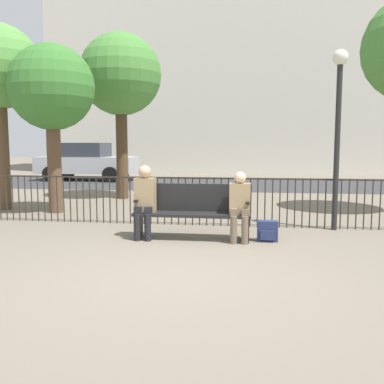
% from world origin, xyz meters
% --- Properties ---
extents(ground_plane, '(80.00, 80.00, 0.00)m').
position_xyz_m(ground_plane, '(0.00, 0.00, 0.00)').
color(ground_plane, '#706656').
extents(park_bench, '(1.96, 0.45, 0.92)m').
position_xyz_m(park_bench, '(0.00, 2.02, 0.50)').
color(park_bench, black).
rests_on(park_bench, ground).
extents(seated_person_0, '(0.34, 0.39, 1.24)m').
position_xyz_m(seated_person_0, '(-0.80, 1.89, 0.69)').
color(seated_person_0, black).
rests_on(seated_person_0, ground).
extents(seated_person_1, '(0.34, 0.39, 1.15)m').
position_xyz_m(seated_person_1, '(0.79, 1.89, 0.64)').
color(seated_person_1, brown).
rests_on(seated_person_1, ground).
extents(backpack, '(0.34, 0.22, 0.34)m').
position_xyz_m(backpack, '(1.25, 1.97, 0.17)').
color(backpack, navy).
rests_on(backpack, ground).
extents(fence_railing, '(9.01, 0.03, 0.95)m').
position_xyz_m(fence_railing, '(-0.02, 3.17, 0.56)').
color(fence_railing, '#2D2823').
rests_on(fence_railing, ground).
extents(tree_2, '(2.31, 2.31, 4.70)m').
position_xyz_m(tree_2, '(-2.74, 6.97, 3.49)').
color(tree_2, '#4C3823').
rests_on(tree_2, ground).
extents(tree_3, '(1.93, 1.93, 3.83)m').
position_xyz_m(tree_3, '(-3.53, 4.29, 2.81)').
color(tree_3, brown).
rests_on(tree_3, ground).
extents(lamp_post, '(0.28, 0.28, 3.27)m').
position_xyz_m(lamp_post, '(2.51, 3.09, 2.20)').
color(lamp_post, black).
rests_on(lamp_post, ground).
extents(street_surface, '(24.00, 6.00, 0.01)m').
position_xyz_m(street_surface, '(0.00, 12.00, 0.00)').
color(street_surface, '#333335').
rests_on(street_surface, ground).
extents(parked_car_0, '(4.20, 1.94, 1.62)m').
position_xyz_m(parked_car_0, '(-6.16, 12.69, 0.84)').
color(parked_car_0, '#B7B7BC').
rests_on(parked_car_0, ground).
extents(building_facade, '(20.00, 6.00, 15.46)m').
position_xyz_m(building_facade, '(0.00, 20.00, 7.73)').
color(building_facade, beige).
rests_on(building_facade, ground).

